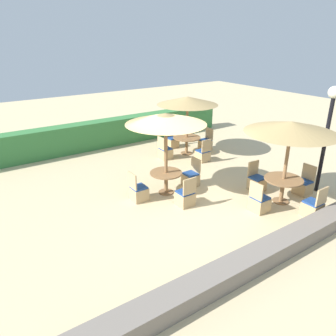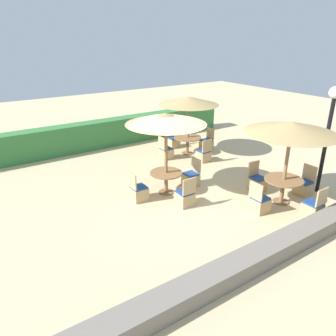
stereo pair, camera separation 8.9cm
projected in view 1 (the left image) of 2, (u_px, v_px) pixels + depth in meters
The scene contains 21 objects.
ground_plane at pixel (179, 202), 9.87m from camera, with size 40.00×40.00×0.00m, color #D1BA8C.
hedge_row at pixel (96, 135), 14.40m from camera, with size 13.00×0.70×1.18m, color #387A3D.
stone_border at pixel (268, 252), 7.26m from camera, with size 10.00×0.56×0.40m, color slate.
lamp_post at pixel (329, 119), 9.71m from camera, with size 0.36×0.36×3.32m.
parasol_center at pixel (166, 119), 9.55m from camera, with size 2.41×2.41×2.57m.
round_table_center at pixel (166, 177), 10.25m from camera, with size 1.01×1.01×0.70m.
patio_chair_center_east at pixel (191, 178), 10.86m from camera, with size 0.46×0.46×0.93m.
patio_chair_center_west at pixel (139, 192), 9.88m from camera, with size 0.46×0.46×0.93m.
patio_chair_center_south at pixel (185, 197), 9.58m from camera, with size 0.46×0.46×0.93m.
parasol_front_right at pixel (291, 128), 9.02m from camera, with size 2.58×2.58×2.47m.
round_table_front_right at pixel (283, 183), 9.66m from camera, with size 1.12×1.12×0.76m.
patio_chair_front_right_south at pixel (313, 208), 9.00m from camera, with size 0.46×0.46×0.93m.
patio_chair_front_right_north at pixel (256, 182), 10.56m from camera, with size 0.46×0.46×0.93m.
patio_chair_front_right_east at pixel (303, 186), 10.30m from camera, with size 0.46×0.46×0.93m.
patio_chair_front_right_west at pixel (259, 203), 9.27m from camera, with size 0.46×0.46×0.93m.
parasol_back_right at pixel (188, 101), 13.05m from camera, with size 2.45×2.45×2.40m.
round_table_back_right at pixel (187, 140), 13.67m from camera, with size 1.14×1.14×0.72m.
patio_chair_back_right_west at pixel (165, 152), 13.23m from camera, with size 0.46×0.46×0.93m.
patio_chair_back_right_south at pixel (203, 155), 12.96m from camera, with size 0.46×0.46×0.93m.
patio_chair_back_right_east at pixel (206, 144), 14.30m from camera, with size 0.46×0.46×0.93m.
patio_chair_back_right_north at pixel (172, 141), 14.58m from camera, with size 0.46×0.46×0.93m.
Camera 1 is at (-5.22, -7.03, 4.68)m, focal length 35.00 mm.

